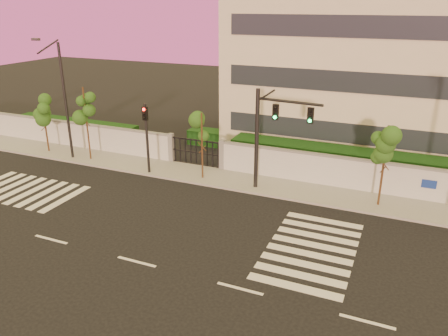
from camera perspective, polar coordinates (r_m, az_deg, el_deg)
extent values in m
plane|color=black|center=(20.50, -11.32, -11.93)|extent=(120.00, 120.00, 0.00)
cube|color=gray|center=(28.66, 0.41, -1.45)|extent=(60.00, 3.00, 0.15)
cube|color=#B3B6BA|center=(39.29, -22.97, 4.52)|extent=(25.00, 0.30, 2.00)
cube|color=slate|center=(39.03, -23.19, 6.01)|extent=(25.00, 0.36, 0.12)
cube|color=slate|center=(31.68, -6.90, 2.59)|extent=(0.35, 0.35, 2.20)
cube|color=slate|center=(29.96, -0.24, 1.66)|extent=(0.35, 0.35, 2.20)
cube|color=black|center=(30.20, 19.44, 0.17)|extent=(20.00, 2.00, 1.80)
cube|color=black|center=(40.06, -18.89, 4.91)|extent=(12.00, 1.80, 1.40)
cube|color=black|center=(35.23, 0.02, 3.78)|extent=(6.00, 1.50, 1.20)
cube|color=beige|center=(36.30, 21.46, 11.63)|extent=(24.00, 12.00, 12.00)
cube|color=#262D38|center=(31.12, 20.03, 3.82)|extent=(22.00, 0.08, 1.40)
cube|color=#262D38|center=(30.36, 20.85, 10.13)|extent=(22.00, 0.08, 1.40)
cube|color=#262D38|center=(29.98, 21.74, 16.69)|extent=(22.00, 0.08, 1.40)
cube|color=silver|center=(30.77, -26.19, -2.23)|extent=(0.50, 4.00, 0.02)
cube|color=silver|center=(30.12, -25.06, -2.52)|extent=(0.50, 4.00, 0.02)
cube|color=silver|center=(29.48, -23.87, -2.82)|extent=(0.50, 4.00, 0.02)
cube|color=silver|center=(28.86, -22.63, -3.13)|extent=(0.50, 4.00, 0.02)
cube|color=silver|center=(28.25, -21.34, -3.46)|extent=(0.50, 4.00, 0.02)
cube|color=silver|center=(27.66, -19.99, -3.80)|extent=(0.50, 4.00, 0.02)
cube|color=silver|center=(18.82, 9.14, -15.05)|extent=(4.00, 0.50, 0.02)
cube|color=silver|center=(19.54, 9.83, -13.59)|extent=(4.00, 0.50, 0.02)
cube|color=silver|center=(20.28, 10.46, -12.23)|extent=(4.00, 0.50, 0.02)
cube|color=silver|center=(21.03, 11.04, -10.97)|extent=(4.00, 0.50, 0.02)
cube|color=silver|center=(21.79, 11.58, -9.79)|extent=(4.00, 0.50, 0.02)
cube|color=silver|center=(22.56, 12.07, -8.69)|extent=(4.00, 0.50, 0.02)
cube|color=silver|center=(23.34, 12.53, -7.67)|extent=(4.00, 0.50, 0.02)
cube|color=silver|center=(24.13, 12.96, -6.71)|extent=(4.00, 0.50, 0.02)
cube|color=silver|center=(23.41, -21.64, -8.66)|extent=(2.00, 0.15, 0.01)
cube|color=silver|center=(20.50, -11.33, -11.91)|extent=(2.00, 0.15, 0.01)
cube|color=silver|center=(18.50, 2.11, -15.46)|extent=(2.00, 0.15, 0.01)
cube|color=silver|center=(17.74, 18.19, -18.53)|extent=(2.00, 0.15, 0.01)
cylinder|color=#382314|center=(35.93, -22.32, 5.23)|extent=(0.12, 0.12, 4.45)
sphere|color=#234E16|center=(35.63, -22.61, 7.30)|extent=(1.14, 1.14, 1.14)
sphere|color=#234E16|center=(35.66, -21.82, 6.31)|extent=(0.87, 0.87, 0.87)
sphere|color=#234E16|center=(35.84, -23.05, 6.57)|extent=(0.83, 0.83, 0.83)
cylinder|color=#382314|center=(32.89, -17.46, 5.39)|extent=(0.12, 0.12, 5.43)
sphere|color=#234E16|center=(32.52, -17.77, 8.16)|extent=(1.06, 1.06, 1.06)
sphere|color=#234E16|center=(32.62, -16.94, 6.81)|extent=(0.81, 0.81, 0.81)
sphere|color=#234E16|center=(32.72, -18.22, 7.20)|extent=(0.77, 0.77, 0.77)
cylinder|color=#382314|center=(28.03, -2.88, 2.74)|extent=(0.11, 0.11, 4.49)
sphere|color=#234E16|center=(27.64, -2.93, 5.39)|extent=(1.02, 1.02, 1.02)
sphere|color=#234E16|center=(27.85, -2.13, 4.08)|extent=(0.78, 0.78, 0.78)
sphere|color=#234E16|center=(27.76, -3.56, 4.48)|extent=(0.74, 0.74, 0.74)
cylinder|color=#382314|center=(25.65, 20.06, 0.05)|extent=(0.13, 0.13, 4.80)
sphere|color=#234E16|center=(25.20, 20.46, 3.11)|extent=(1.17, 1.17, 1.17)
sphere|color=#234E16|center=(25.61, 21.12, 1.60)|extent=(0.89, 0.89, 0.89)
sphere|color=#234E16|center=(25.20, 19.59, 2.08)|extent=(0.85, 0.85, 0.85)
cylinder|color=black|center=(26.36, 4.29, 3.57)|extent=(0.24, 0.24, 6.29)
cylinder|color=black|center=(25.18, 8.64, 8.55)|extent=(3.85, 0.59, 0.16)
cube|color=black|center=(25.49, 6.75, 7.26)|extent=(0.36, 0.18, 0.91)
sphere|color=#0CF259|center=(25.46, 6.65, 6.59)|extent=(0.20, 0.20, 0.20)
cube|color=black|center=(25.02, 11.23, 6.74)|extent=(0.36, 0.18, 0.91)
sphere|color=#0CF259|center=(24.98, 11.13, 6.06)|extent=(0.20, 0.20, 0.20)
cylinder|color=black|center=(29.32, -10.00, 3.66)|extent=(0.17, 0.17, 4.88)
cube|color=black|center=(28.81, -10.28, 7.04)|extent=(0.38, 0.20, 0.98)
sphere|color=red|center=(28.65, -10.44, 7.58)|extent=(0.22, 0.22, 0.22)
cylinder|color=black|center=(33.34, -19.96, 7.95)|extent=(0.19, 0.19, 8.41)
cylinder|color=black|center=(32.08, -22.01, 14.50)|extent=(0.11, 2.01, 0.82)
cube|color=#3F3F44|center=(31.37, -23.38, 15.17)|extent=(0.53, 0.26, 0.16)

